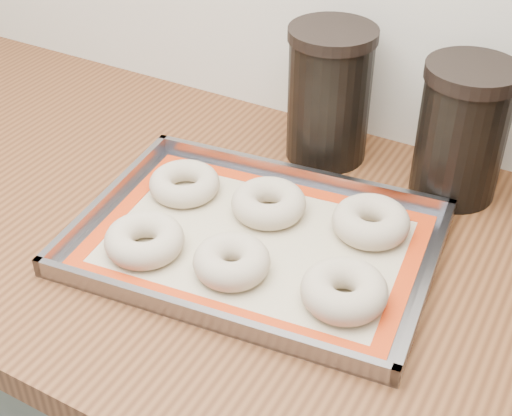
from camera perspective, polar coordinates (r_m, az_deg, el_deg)
The scene contains 11 objects.
countertop at distance 0.91m, azimuth 14.49°, elevation -8.03°, with size 3.06×0.68×0.04m, color brown.
baking_tray at distance 0.94m, azimuth 0.00°, elevation -2.62°, with size 0.49×0.38×0.03m.
baking_mat at distance 0.94m, azimuth 0.00°, elevation -2.71°, with size 0.45×0.34×0.00m.
bagel_front_left at distance 0.93m, azimuth -8.91°, elevation -2.53°, with size 0.10×0.10×0.04m, color #BEAC93.
bagel_front_mid at distance 0.88m, azimuth -1.96°, elevation -4.28°, with size 0.10×0.10×0.04m, color #BEAC93.
bagel_front_right at distance 0.85m, azimuth 7.06°, elevation -6.57°, with size 0.10×0.10×0.04m, color #BEAC93.
bagel_back_left at distance 1.03m, azimuth -5.74°, elevation 1.97°, with size 0.10×0.10×0.03m, color #BEAC93.
bagel_back_mid at distance 0.98m, azimuth 1.02°, elevation 0.40°, with size 0.10×0.10×0.04m, color #BEAC93.
bagel_back_right at distance 0.96m, azimuth 9.18°, elevation -1.07°, with size 0.10×0.10×0.04m, color #BEAC93.
canister_left at distance 1.08m, azimuth 5.87°, elevation 9.05°, with size 0.13×0.13×0.21m.
canister_mid at distance 1.03m, azimuth 16.16°, elevation 5.94°, with size 0.13×0.13×0.20m.
Camera 1 is at (0.11, 1.02, 1.50)m, focal length 50.00 mm.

